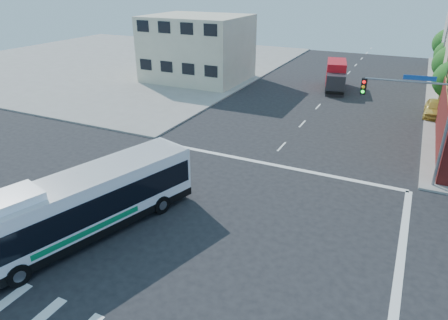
% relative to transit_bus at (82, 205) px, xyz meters
% --- Properties ---
extents(ground, '(120.00, 120.00, 0.00)m').
position_rel_transit_bus_xyz_m(ground, '(5.37, 2.79, -1.80)').
color(ground, black).
rests_on(ground, ground).
extents(sidewalk_nw, '(50.00, 50.00, 0.15)m').
position_rel_transit_bus_xyz_m(sidewalk_nw, '(-29.63, 37.79, -1.72)').
color(sidewalk_nw, gray).
rests_on(sidewalk_nw, ground).
extents(building_west, '(12.06, 10.06, 8.00)m').
position_rel_transit_bus_xyz_m(building_west, '(-11.65, 32.77, 2.21)').
color(building_west, beige).
rests_on(building_west, ground).
extents(signal_mast_ne, '(7.91, 1.13, 8.07)m').
position_rel_transit_bus_xyz_m(signal_mast_ne, '(14.45, 13.41, 3.18)').
color(signal_mast_ne, gray).
rests_on(signal_mast_ne, ground).
extents(street_tree_d, '(4.00, 4.00, 6.03)m').
position_rel_transit_bus_xyz_m(street_tree_d, '(17.27, 54.71, 2.08)').
color(street_tree_d, '#331F12').
rests_on(street_tree_d, ground).
extents(transit_bus, '(6.07, 12.65, 3.67)m').
position_rel_transit_bus_xyz_m(transit_bus, '(0.00, 0.00, 0.00)').
color(transit_bus, black).
rests_on(transit_bus, ground).
extents(box_truck, '(3.46, 7.38, 3.20)m').
position_rel_transit_bus_xyz_m(box_truck, '(5.41, 35.60, -0.24)').
color(box_truck, '#26252B').
rests_on(box_truck, ground).
extents(parked_car, '(2.03, 4.78, 1.61)m').
position_rel_transit_bus_xyz_m(parked_car, '(16.19, 29.44, -0.99)').
color(parked_car, gold).
rests_on(parked_car, ground).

